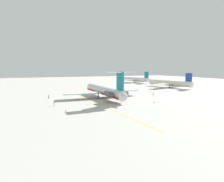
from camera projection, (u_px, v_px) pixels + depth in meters
ground at (71, 99)px, 75.82m from camera, size 395.40×395.40×0.00m
main_jetliner at (105, 91)px, 77.52m from camera, size 39.85×35.39×11.61m
airliner_far_left at (134, 79)px, 162.80m from camera, size 32.64×32.72×9.97m
airliner_mid_left at (168, 83)px, 121.68m from camera, size 32.75×32.78×9.95m
ground_crew_near_nose at (54, 103)px, 61.30m from camera, size 0.46×0.29×1.79m
ground_crew_near_tail at (49, 96)px, 76.25m from camera, size 0.27×0.39×1.70m
ground_crew_portside at (153, 94)px, 82.97m from camera, size 0.27×0.39×1.70m
safety_cone_nose at (66, 111)px, 53.51m from camera, size 0.40×0.40×0.55m
safety_cone_wingtip at (154, 102)px, 66.89m from camera, size 0.40×0.40×0.55m
taxiway_centreline at (86, 99)px, 75.91m from camera, size 91.03×7.75×0.01m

